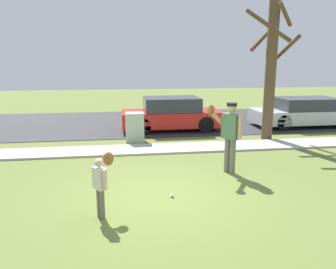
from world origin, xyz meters
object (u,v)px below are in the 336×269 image
Objects in this scene: baseball at (172,196)px; street_tree_near at (271,67)px; utility_cabinet at (135,127)px; parked_hatchback_red at (171,114)px; parked_sedan_silver at (306,112)px; person_child at (102,178)px; person_adult at (229,130)px.

baseball is 6.86m from street_tree_near.
parked_hatchback_red is (1.58, 1.81, 0.15)m from utility_cabinet.
parked_sedan_silver reaches higher than utility_cabinet.
parked_sedan_silver is at bearing 179.71° from parked_hatchback_red.
street_tree_near is at bearing 146.65° from parked_hatchback_red.
utility_cabinet is 2.41m from parked_hatchback_red.
parked_hatchback_red is (2.44, 7.50, -0.07)m from person_child.
utility_cabinet is at bearing 95.89° from baseball.
street_tree_near is at bearing -161.11° from person_adult.
street_tree_near is 1.20× the size of parked_hatchback_red.
person_adult is 2.39m from baseball.
person_adult is at bearing 45.87° from parked_sedan_silver.
parked_sedan_silver is at bearing 8.07° from person_child.
person_adult is at bearing -0.30° from person_child.
baseball is 0.07× the size of utility_cabinet.
street_tree_near is at bearing 37.24° from parked_sedan_silver.
utility_cabinet is at bearing 48.87° from parked_hatchback_red.
street_tree_near is 3.92m from parked_sedan_silver.
utility_cabinet is 7.68m from parked_sedan_silver.
parked_hatchback_red reaches higher than baseball.
parked_hatchback_red is 5.88m from parked_sedan_silver.
parked_sedan_silver is (6.95, 6.82, 0.58)m from baseball.
parked_hatchback_red reaches higher than utility_cabinet.
person_child is 11.18m from parked_sedan_silver.
parked_hatchback_red is (-3.18, 2.09, -1.91)m from street_tree_near.
person_adult is 4.53m from street_tree_near.
person_child is 0.28× the size of parked_hatchback_red.
parked_sedan_silver is (5.88, -0.03, -0.04)m from parked_hatchback_red.
person_child is (-3.02, -2.00, -0.38)m from person_adult.
baseball is (1.37, 0.65, -0.69)m from person_child.
parked_hatchback_red reaches higher than parked_sedan_silver.
baseball is 9.76m from parked_sedan_silver.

